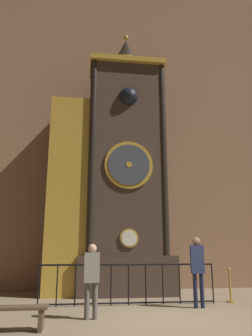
% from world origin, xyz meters
% --- Properties ---
extents(ground_plane, '(28.00, 28.00, 0.00)m').
position_xyz_m(ground_plane, '(0.00, 0.00, 0.00)').
color(ground_plane, '#847056').
extents(cathedral_back_wall, '(24.00, 0.32, 15.41)m').
position_xyz_m(cathedral_back_wall, '(-0.09, 5.81, 7.69)').
color(cathedral_back_wall, '#936B4C').
rests_on(cathedral_back_wall, ground_plane).
extents(clock_tower, '(4.40, 1.80, 9.95)m').
position_xyz_m(clock_tower, '(-0.92, 4.25, 4.12)').
color(clock_tower, '#423328').
rests_on(clock_tower, ground_plane).
extents(railing_fence, '(4.89, 0.05, 1.09)m').
position_xyz_m(railing_fence, '(-0.65, 2.16, 0.60)').
color(railing_fence, black).
rests_on(railing_fence, ground_plane).
extents(visitor_near, '(0.34, 0.22, 1.60)m').
position_xyz_m(visitor_near, '(-1.73, 0.42, 0.95)').
color(visitor_near, '#58554F').
rests_on(visitor_near, ground_plane).
extents(visitor_far, '(0.37, 0.27, 1.80)m').
position_xyz_m(visitor_far, '(1.11, 1.48, 1.09)').
color(visitor_far, '#1B213A').
rests_on(visitor_far, ground_plane).
extents(stanchion_post, '(0.28, 0.28, 0.95)m').
position_xyz_m(stanchion_post, '(2.36, 2.29, 0.30)').
color(stanchion_post, '#B28E33').
rests_on(stanchion_post, ground_plane).
extents(visitor_bench, '(1.14, 0.40, 0.44)m').
position_xyz_m(visitor_bench, '(-3.14, -0.48, 0.31)').
color(visitor_bench, brown).
rests_on(visitor_bench, ground_plane).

